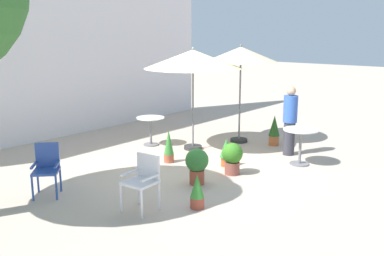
{
  "coord_description": "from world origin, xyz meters",
  "views": [
    {
      "loc": [
        -6.69,
        -5.82,
        2.81
      ],
      "look_at": [
        0.0,
        -0.27,
        0.86
      ],
      "focal_mm": 40.71,
      "sensor_mm": 36.0,
      "label": 1
    }
  ],
  "objects_px": {
    "patio_chair_1": "(47,166)",
    "potted_plant_0": "(169,146)",
    "standing_person": "(290,120)",
    "cafe_table_1": "(151,126)",
    "potted_plant_4": "(226,151)",
    "patio_chair_0": "(143,178)",
    "potted_plant_3": "(197,192)",
    "patio_umbrella_1": "(193,60)",
    "patio_umbrella_0": "(241,56)",
    "cafe_table_0": "(301,140)",
    "potted_plant_1": "(232,157)",
    "potted_plant_5": "(197,164)"
  },
  "relations": [
    {
      "from": "patio_chair_1",
      "to": "potted_plant_0",
      "type": "relative_size",
      "value": 1.26
    },
    {
      "from": "standing_person",
      "to": "patio_chair_1",
      "type": "bearing_deg",
      "value": 157.53
    },
    {
      "from": "cafe_table_1",
      "to": "potted_plant_4",
      "type": "distance_m",
      "value": 2.48
    },
    {
      "from": "patio_chair_0",
      "to": "patio_chair_1",
      "type": "bearing_deg",
      "value": 109.18
    },
    {
      "from": "potted_plant_3",
      "to": "standing_person",
      "type": "xyz_separation_m",
      "value": [
        3.78,
        0.33,
        0.54
      ]
    },
    {
      "from": "patio_umbrella_1",
      "to": "standing_person",
      "type": "relative_size",
      "value": 1.53
    },
    {
      "from": "patio_umbrella_0",
      "to": "cafe_table_1",
      "type": "distance_m",
      "value": 2.85
    },
    {
      "from": "potted_plant_0",
      "to": "cafe_table_1",
      "type": "bearing_deg",
      "value": 59.51
    },
    {
      "from": "patio_umbrella_0",
      "to": "patio_chair_1",
      "type": "distance_m",
      "value": 5.54
    },
    {
      "from": "patio_umbrella_0",
      "to": "cafe_table_1",
      "type": "xyz_separation_m",
      "value": [
        -1.7,
        1.52,
        -1.72
      ]
    },
    {
      "from": "cafe_table_0",
      "to": "potted_plant_0",
      "type": "xyz_separation_m",
      "value": [
        -1.67,
        2.28,
        -0.19
      ]
    },
    {
      "from": "cafe_table_0",
      "to": "potted_plant_0",
      "type": "distance_m",
      "value": 2.83
    },
    {
      "from": "standing_person",
      "to": "cafe_table_0",
      "type": "bearing_deg",
      "value": -135.07
    },
    {
      "from": "cafe_table_0",
      "to": "potted_plant_3",
      "type": "height_order",
      "value": "cafe_table_0"
    },
    {
      "from": "cafe_table_0",
      "to": "potted_plant_3",
      "type": "bearing_deg",
      "value": 176.23
    },
    {
      "from": "patio_umbrella_1",
      "to": "cafe_table_0",
      "type": "distance_m",
      "value": 3.07
    },
    {
      "from": "potted_plant_1",
      "to": "potted_plant_3",
      "type": "height_order",
      "value": "potted_plant_1"
    },
    {
      "from": "cafe_table_0",
      "to": "standing_person",
      "type": "distance_m",
      "value": 0.82
    },
    {
      "from": "patio_umbrella_1",
      "to": "cafe_table_1",
      "type": "distance_m",
      "value": 2.0
    },
    {
      "from": "cafe_table_1",
      "to": "potted_plant_1",
      "type": "xyz_separation_m",
      "value": [
        -0.58,
        -2.87,
        -0.13
      ]
    },
    {
      "from": "potted_plant_1",
      "to": "potted_plant_4",
      "type": "relative_size",
      "value": 1.07
    },
    {
      "from": "patio_umbrella_0",
      "to": "patio_umbrella_1",
      "type": "relative_size",
      "value": 1.02
    },
    {
      "from": "patio_umbrella_0",
      "to": "patio_chair_0",
      "type": "xyz_separation_m",
      "value": [
        -4.64,
        -1.26,
        -1.68
      ]
    },
    {
      "from": "patio_chair_0",
      "to": "potted_plant_0",
      "type": "relative_size",
      "value": 1.22
    },
    {
      "from": "patio_umbrella_1",
      "to": "patio_chair_0",
      "type": "height_order",
      "value": "patio_umbrella_1"
    },
    {
      "from": "potted_plant_0",
      "to": "potted_plant_3",
      "type": "xyz_separation_m",
      "value": [
        -1.57,
        -2.06,
        -0.08
      ]
    },
    {
      "from": "patio_umbrella_0",
      "to": "potted_plant_1",
      "type": "height_order",
      "value": "patio_umbrella_0"
    },
    {
      "from": "cafe_table_1",
      "to": "potted_plant_0",
      "type": "height_order",
      "value": "potted_plant_0"
    },
    {
      "from": "patio_chair_0",
      "to": "patio_chair_1",
      "type": "height_order",
      "value": "patio_chair_1"
    },
    {
      "from": "potted_plant_0",
      "to": "potted_plant_5",
      "type": "xyz_separation_m",
      "value": [
        -0.69,
        -1.35,
        0.04
      ]
    },
    {
      "from": "cafe_table_1",
      "to": "potted_plant_5",
      "type": "relative_size",
      "value": 1.05
    },
    {
      "from": "patio_umbrella_1",
      "to": "potted_plant_1",
      "type": "distance_m",
      "value": 2.74
    },
    {
      "from": "standing_person",
      "to": "cafe_table_1",
      "type": "bearing_deg",
      "value": 114.83
    },
    {
      "from": "potted_plant_5",
      "to": "standing_person",
      "type": "height_order",
      "value": "standing_person"
    },
    {
      "from": "potted_plant_0",
      "to": "patio_chair_1",
      "type": "bearing_deg",
      "value": 173.29
    },
    {
      "from": "patio_umbrella_1",
      "to": "potted_plant_1",
      "type": "relative_size",
      "value": 3.8
    },
    {
      "from": "cafe_table_1",
      "to": "patio_chair_0",
      "type": "relative_size",
      "value": 0.81
    },
    {
      "from": "patio_umbrella_1",
      "to": "cafe_table_1",
      "type": "xyz_separation_m",
      "value": [
        -0.39,
        1.05,
        -1.66
      ]
    },
    {
      "from": "potted_plant_1",
      "to": "standing_person",
      "type": "distance_m",
      "value": 2.07
    },
    {
      "from": "potted_plant_4",
      "to": "patio_chair_0",
      "type": "bearing_deg",
      "value": -173.57
    },
    {
      "from": "patio_umbrella_0",
      "to": "cafe_table_1",
      "type": "relative_size",
      "value": 3.49
    },
    {
      "from": "potted_plant_0",
      "to": "standing_person",
      "type": "xyz_separation_m",
      "value": [
        2.21,
        -1.73,
        0.46
      ]
    },
    {
      "from": "patio_chair_0",
      "to": "potted_plant_1",
      "type": "bearing_deg",
      "value": -2.3
    },
    {
      "from": "potted_plant_1",
      "to": "patio_umbrella_0",
      "type": "bearing_deg",
      "value": 30.68
    },
    {
      "from": "patio_umbrella_1",
      "to": "potted_plant_4",
      "type": "relative_size",
      "value": 4.05
    },
    {
      "from": "cafe_table_0",
      "to": "potted_plant_1",
      "type": "height_order",
      "value": "cafe_table_0"
    },
    {
      "from": "patio_umbrella_0",
      "to": "potted_plant_5",
      "type": "distance_m",
      "value": 3.84
    },
    {
      "from": "patio_chair_0",
      "to": "potted_plant_4",
      "type": "bearing_deg",
      "value": 6.43
    },
    {
      "from": "potted_plant_3",
      "to": "potted_plant_5",
      "type": "bearing_deg",
      "value": 39.31
    },
    {
      "from": "cafe_table_0",
      "to": "standing_person",
      "type": "xyz_separation_m",
      "value": [
        0.54,
        0.54,
        0.27
      ]
    }
  ]
}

